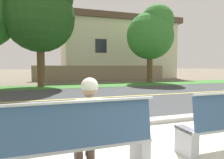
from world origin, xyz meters
name	(u,v)px	position (x,y,z in m)	size (l,w,h in m)	color
ground_plane	(80,94)	(0.00, 8.00, 0.00)	(140.00, 140.00, 0.00)	#665B4C
curb_edge	(121,124)	(0.00, 2.35, 0.06)	(44.00, 0.30, 0.11)	#ADA89E
street_asphalt	(86,98)	(0.00, 6.50, 0.00)	(52.00, 8.00, 0.01)	#383A3D
road_centre_line	(86,98)	(0.00, 6.50, 0.01)	(48.00, 0.14, 0.01)	#E0CC4C
far_verge_grass	(71,86)	(0.00, 11.79, 0.01)	(48.00, 2.80, 0.02)	#38702D
bench_left	(77,142)	(-1.29, 0.53, 0.46)	(1.92, 0.48, 1.01)	#9EA0A8
seated_person_grey	(88,120)	(-1.11, 0.70, 0.68)	(0.52, 0.68, 1.25)	#47382D
shade_tree_left	(42,12)	(-1.75, 12.10, 4.87)	(4.54, 4.54, 7.49)	brown
shade_tree_centre	(152,32)	(6.64, 12.71, 4.09)	(3.81, 3.81, 6.29)	brown
garden_wall	(103,73)	(3.73, 16.86, 0.70)	(13.00, 0.36, 1.40)	gray
house_across_street	(116,49)	(6.19, 20.05, 3.33)	(12.93, 6.91, 6.57)	beige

